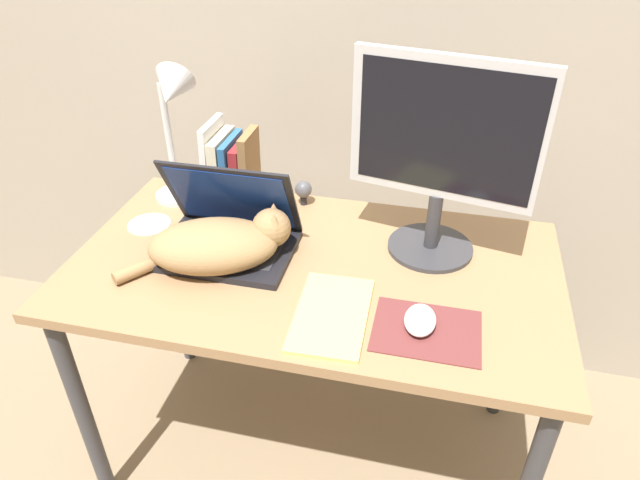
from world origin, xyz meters
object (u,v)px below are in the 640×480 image
Objects in this scene: laptop at (228,234)px; desk_lamp at (172,114)px; notepad at (332,314)px; cd_disc at (149,224)px; book_row at (231,169)px; webcam at (303,190)px; external_monitor at (443,151)px; computer_mouse at (420,320)px; cat at (220,244)px.

desk_lamp is at bearing 137.58° from laptop.
notepad reaches higher than cd_disc.
notepad is (0.54, -0.40, -0.28)m from desk_lamp.
book_row is 3.32× the size of webcam.
computer_mouse is (-0.00, -0.31, -0.26)m from external_monitor.
desk_lamp is at bearing 173.88° from external_monitor.
cd_disc is (-0.26, 0.06, -0.05)m from laptop.
cd_disc is (-0.78, 0.25, -0.02)m from computer_mouse.
external_monitor is 0.47m from notepad.
computer_mouse is 0.82m from cd_disc.
webcam is (0.13, 0.34, -0.02)m from cat.
laptop is 4.58× the size of webcam.
cat is at bearing -84.21° from laptop.
laptop is 0.68× the size of external_monitor.
cd_disc is (-0.19, -0.18, -0.11)m from book_row.
laptop is 0.38m from notepad.
book_row is (-0.59, 0.12, -0.17)m from external_monitor.
laptop is at bearing 95.79° from cat.
external_monitor is at bearing -21.80° from webcam.
laptop is 0.55m from computer_mouse.
cat reaches higher than cd_disc.
computer_mouse is (0.51, -0.12, -0.04)m from cat.
desk_lamp is 0.72m from notepad.
book_row is 2.09× the size of cd_disc.
cat reaches higher than computer_mouse.
laptop is 0.30m from webcam.
external_monitor is at bearing 58.12° from notepad.
computer_mouse is at bearing 2.49° from notepad.
computer_mouse is 0.38× the size of notepad.
desk_lamp is at bearing 143.53° from notepad.
cat is 0.59m from external_monitor.
desk_lamp is 5.61× the size of webcam.
book_row is at bearing 107.54° from laptop.
desk_lamp is 3.53× the size of cd_disc.
computer_mouse is 1.40× the size of webcam.
external_monitor is 2.04× the size of book_row.
laptop is 0.28m from cd_disc.
external_monitor is (0.51, 0.19, 0.22)m from cat.
desk_lamp reaches higher than laptop.
external_monitor is 0.63m from book_row.
webcam is (-0.19, 0.47, 0.04)m from notepad.
cat is (0.01, -0.07, 0.02)m from laptop.
laptop is 3.27× the size of computer_mouse.
notepad is at bearing -22.09° from cat.
external_monitor is 6.76× the size of webcam.
desk_lamp is at bearing 152.12° from computer_mouse.
book_row is 0.23m from desk_lamp.
notepad is at bearing -177.51° from computer_mouse.
external_monitor is at bearing -11.28° from book_row.
laptop is 0.07m from cat.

